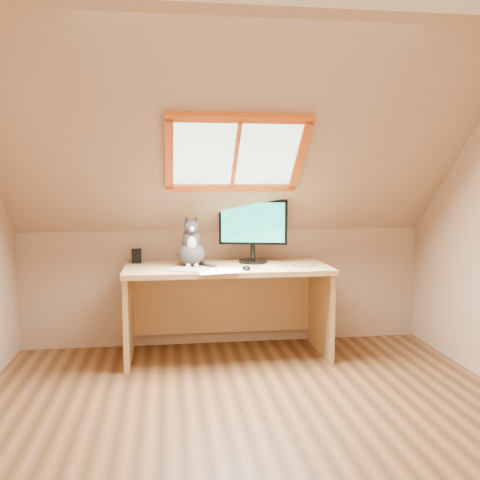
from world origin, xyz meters
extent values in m
plane|color=brown|center=(0.00, 0.00, 0.00)|extent=(3.50, 3.50, 0.00)
cube|color=#A18261|center=(0.00, -1.75, 1.20)|extent=(3.50, 0.02, 2.40)
cube|color=#A18261|center=(0.00, 1.75, 0.50)|extent=(3.50, 0.02, 1.00)
cube|color=#A18261|center=(0.00, 0.97, 1.70)|extent=(3.50, 1.56, 1.41)
cube|color=#B2E0CC|center=(0.00, 1.05, 1.63)|extent=(0.90, 0.53, 0.48)
cube|color=orange|center=(0.00, 1.05, 1.63)|extent=(1.02, 0.64, 0.59)
cube|color=tan|center=(-0.03, 1.38, 0.73)|extent=(1.64, 0.72, 0.04)
cube|color=tan|center=(-0.82, 1.38, 0.35)|extent=(0.04, 0.64, 0.71)
cube|color=tan|center=(0.76, 1.38, 0.35)|extent=(0.04, 0.64, 0.71)
cube|color=tan|center=(-0.03, 1.71, 0.35)|extent=(1.54, 0.03, 0.49)
cylinder|color=black|center=(0.21, 1.52, 0.76)|extent=(0.24, 0.24, 0.02)
cylinder|color=black|center=(0.21, 1.52, 0.83)|extent=(0.04, 0.04, 0.13)
cube|color=black|center=(0.21, 1.52, 1.09)|extent=(0.56, 0.18, 0.37)
cube|color=#078AC8|center=(0.20, 1.49, 1.09)|extent=(0.51, 0.14, 0.33)
ellipsoid|color=#3F3A38|center=(-0.31, 1.43, 0.84)|extent=(0.23, 0.28, 0.19)
ellipsoid|color=#3F3A38|center=(-0.31, 1.41, 0.95)|extent=(0.15, 0.15, 0.21)
ellipsoid|color=silver|center=(-0.31, 1.35, 0.93)|extent=(0.07, 0.04, 0.12)
ellipsoid|color=#3F3A38|center=(-0.31, 1.37, 1.07)|extent=(0.12, 0.11, 0.11)
sphere|color=silver|center=(-0.31, 1.32, 1.05)|extent=(0.04, 0.04, 0.04)
cone|color=#3F3A38|center=(-0.35, 1.39, 1.12)|extent=(0.05, 0.05, 0.07)
cone|color=#3F3A38|center=(-0.28, 1.39, 1.12)|extent=(0.06, 0.05, 0.07)
cube|color=black|center=(-0.76, 1.63, 0.80)|extent=(0.08, 0.08, 0.12)
cube|color=#B2B2B7|center=(-0.35, 1.18, 0.75)|extent=(0.33, 0.30, 0.01)
ellipsoid|color=black|center=(0.09, 1.12, 0.76)|extent=(0.08, 0.12, 0.04)
cube|color=white|center=(-0.08, 1.12, 0.75)|extent=(0.33, 0.27, 0.00)
cube|color=white|center=(-0.08, 1.12, 0.75)|extent=(0.32, 0.24, 0.00)
camera|label=1|loc=(-0.50, -2.86, 1.41)|focal=40.00mm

